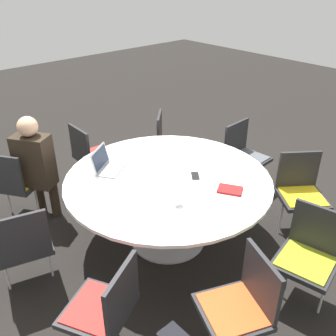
# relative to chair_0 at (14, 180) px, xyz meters

# --- Properties ---
(ground_plane) EXTENTS (16.00, 16.00, 0.00)m
(ground_plane) POSITION_rel_chair_0_xyz_m (-1.33, -0.96, -0.50)
(ground_plane) COLOR black
(conference_table) EXTENTS (1.92, 1.92, 0.73)m
(conference_table) POSITION_rel_chair_0_xyz_m (-1.33, -0.96, 0.10)
(conference_table) COLOR #B7B7BC
(conference_table) RESTS_ON ground_plane
(chair_0) EXTENTS (0.60, 0.59, 0.84)m
(chair_0) POSITION_rel_chair_0_xyz_m (0.00, 0.00, 0.00)
(chair_0) COLOR #262628
(chair_0) RESTS_ON ground_plane
(chair_1) EXTENTS (0.52, 0.54, 0.84)m
(chair_1) POSITION_rel_chair_0_xyz_m (-1.03, 0.34, 0.00)
(chair_1) COLOR #262628
(chair_1) RESTS_ON ground_plane
(chair_2) EXTENTS (0.58, 0.58, 0.84)m
(chair_2) POSITION_rel_chair_0_xyz_m (-2.00, 0.19, 0.00)
(chair_2) COLOR #262628
(chair_2) RESTS_ON ground_plane
(chair_3) EXTENTS (0.57, 0.56, 0.84)m
(chair_3) POSITION_rel_chair_0_xyz_m (-2.58, -0.50, 0.00)
(chair_3) COLOR #262628
(chair_3) RESTS_ON ground_plane
(chair_4) EXTENTS (0.51, 0.50, 0.84)m
(chair_4) POSITION_rel_chair_0_xyz_m (-2.63, -1.28, 0.00)
(chair_4) COLOR #262628
(chair_4) RESTS_ON ground_plane
(chair_5) EXTENTS (0.60, 0.60, 0.84)m
(chair_5) POSITION_rel_chair_0_xyz_m (-2.08, -2.07, 0.00)
(chair_5) COLOR #262628
(chair_5) RESTS_ON ground_plane
(chair_6) EXTENTS (0.44, 0.46, 0.84)m
(chair_6) POSITION_rel_chair_0_xyz_m (-1.19, -2.30, 0.00)
(chair_6) COLOR #262628
(chair_6) RESTS_ON ground_plane
(chair_7) EXTENTS (0.61, 0.61, 0.84)m
(chair_7) POSITION_rel_chair_0_xyz_m (-0.34, -1.87, 0.00)
(chair_7) COLOR #262628
(chair_7) RESTS_ON ground_plane
(chair_8) EXTENTS (0.45, 0.43, 0.84)m
(chair_8) POSITION_rel_chair_0_xyz_m (0.01, -0.93, 0.00)
(chair_8) COLOR #262628
(chair_8) RESTS_ON ground_plane
(person_0) EXTENTS (0.42, 0.38, 1.19)m
(person_0) POSITION_rel_chair_0_xyz_m (-0.15, -0.20, 0.20)
(person_0) COLOR #2D2319
(person_0) RESTS_ON ground_plane
(laptop) EXTENTS (0.37, 0.39, 0.21)m
(laptop) POSITION_rel_chair_0_xyz_m (-0.82, -0.62, 0.29)
(laptop) COLOR #99999E
(laptop) RESTS_ON conference_table
(spiral_notebook) EXTENTS (0.26, 0.24, 0.02)m
(spiral_notebook) POSITION_rel_chair_0_xyz_m (-1.86, -1.21, 0.24)
(spiral_notebook) COLOR maroon
(spiral_notebook) RESTS_ON conference_table
(coffee_cup) EXTENTS (0.08, 0.08, 0.10)m
(coffee_cup) POSITION_rel_chair_0_xyz_m (-1.71, -0.72, 0.28)
(coffee_cup) COLOR white
(coffee_cup) RESTS_ON conference_table
(cell_phone) EXTENTS (0.15, 0.14, 0.01)m
(cell_phone) POSITION_rel_chair_0_xyz_m (-1.48, -1.17, 0.24)
(cell_phone) COLOR black
(cell_phone) RESTS_ON conference_table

